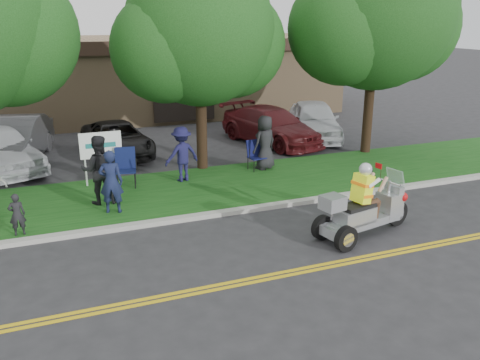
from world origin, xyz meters
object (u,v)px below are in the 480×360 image
object	(u,v)px
spectator_adult_left	(111,182)
parked_car_left	(14,141)
lawn_chair_b	(125,165)
parked_car_right	(271,126)
spectator_adult_mid	(99,170)
parked_car_far_right	(314,120)
lawn_chair_a	(255,153)
trike_scooter	(363,211)
parked_car_mid	(117,139)

from	to	relation	value
spectator_adult_left	parked_car_left	xyz separation A→B (m)	(-2.54, 6.53, -0.14)
lawn_chair_b	parked_car_right	world-z (taller)	parked_car_right
spectator_adult_mid	parked_car_far_right	distance (m)	10.91
parked_car_right	parked_car_far_right	world-z (taller)	parked_car_far_right
lawn_chair_a	parked_car_right	xyz separation A→B (m)	(2.23, 3.55, 0.07)
lawn_chair_a	parked_car_far_right	world-z (taller)	parked_car_far_right
parked_car_far_right	parked_car_right	bearing A→B (deg)	-155.79
trike_scooter	spectator_adult_mid	bearing A→B (deg)	130.26
parked_car_left	parked_car_mid	world-z (taller)	parked_car_left
spectator_adult_mid	parked_car_left	world-z (taller)	spectator_adult_mid
spectator_adult_left	parked_car_right	bearing A→B (deg)	-125.55
lawn_chair_b	spectator_adult_mid	xyz separation A→B (m)	(-0.92, -1.31, 0.30)
lawn_chair_a	lawn_chair_b	size ratio (longest dim) A/B	0.85
trike_scooter	lawn_chair_b	xyz separation A→B (m)	(-4.71, 5.68, 0.12)
trike_scooter	lawn_chair_a	world-z (taller)	trike_scooter
lawn_chair_b	spectator_adult_mid	world-z (taller)	spectator_adult_mid
spectator_adult_left	spectator_adult_mid	distance (m)	0.87
parked_car_left	parked_car_mid	xyz separation A→B (m)	(3.58, -0.30, -0.19)
trike_scooter	spectator_adult_left	size ratio (longest dim) A/B	1.66
spectator_adult_mid	trike_scooter	bearing A→B (deg)	146.72
parked_car_left	parked_car_far_right	size ratio (longest dim) A/B	1.04
spectator_adult_left	parked_car_mid	world-z (taller)	spectator_adult_left
trike_scooter	spectator_adult_mid	world-z (taller)	spectator_adult_mid
parked_car_far_right	spectator_adult_left	bearing A→B (deg)	-127.09
trike_scooter	parked_car_mid	world-z (taller)	trike_scooter
parked_car_mid	parked_car_right	distance (m)	6.29
lawn_chair_a	spectator_adult_left	world-z (taller)	spectator_adult_left
lawn_chair_b	parked_car_far_right	xyz separation A→B (m)	(8.69, 3.84, 0.04)
parked_car_left	spectator_adult_left	bearing A→B (deg)	-54.84
parked_car_mid	spectator_adult_mid	bearing A→B (deg)	-108.12
parked_car_mid	parked_car_far_right	xyz separation A→B (m)	(8.36, -0.25, 0.18)
spectator_adult_left	parked_car_far_right	world-z (taller)	spectator_adult_left
spectator_adult_left	parked_car_mid	xyz separation A→B (m)	(1.04, 6.23, -0.33)
lawn_chair_a	spectator_adult_mid	size ratio (longest dim) A/B	0.52
spectator_adult_left	parked_car_right	world-z (taller)	spectator_adult_left
parked_car_far_right	lawn_chair_b	bearing A→B (deg)	-135.75
parked_car_mid	parked_car_far_right	world-z (taller)	parked_car_far_right
lawn_chair_a	lawn_chair_b	distance (m)	4.38
spectator_adult_left	parked_car_right	size ratio (longest dim) A/B	0.33
lawn_chair_a	parked_car_far_right	xyz separation A→B (m)	(4.32, 3.68, 0.14)
spectator_adult_left	parked_car_far_right	size ratio (longest dim) A/B	0.36
parked_car_far_right	trike_scooter	bearing A→B (deg)	-92.27
parked_car_left	parked_car_far_right	world-z (taller)	parked_car_left
lawn_chair_a	spectator_adult_left	distance (m)	5.59
parked_car_far_right	parked_car_mid	bearing A→B (deg)	-161.24
lawn_chair_b	parked_car_far_right	distance (m)	9.50
lawn_chair_a	parked_car_mid	world-z (taller)	parked_car_mid
parked_car_left	parked_car_right	size ratio (longest dim) A/B	0.97
trike_scooter	spectator_adult_mid	xyz separation A→B (m)	(-5.63, 4.37, 0.42)
lawn_chair_a	parked_car_mid	distance (m)	5.64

